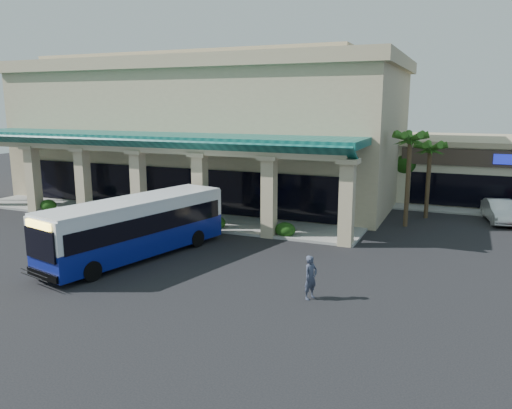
% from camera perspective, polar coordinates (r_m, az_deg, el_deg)
% --- Properties ---
extents(ground, '(110.00, 110.00, 0.00)m').
position_cam_1_polar(ground, '(25.17, -6.10, -6.21)').
color(ground, black).
extents(main_building, '(30.80, 14.80, 11.35)m').
position_cam_1_polar(main_building, '(41.91, -5.26, 8.75)').
color(main_building, tan).
rests_on(main_building, ground).
extents(arcade, '(30.00, 6.20, 5.70)m').
position_cam_1_polar(arcade, '(34.36, -12.42, 3.22)').
color(arcade, '#0C4D48').
rests_on(arcade, ground).
extents(palm_0, '(2.40, 2.40, 6.60)m').
position_cam_1_polar(palm_0, '(32.38, 17.01, 3.30)').
color(palm_0, '#285917').
rests_on(palm_0, ground).
extents(palm_1, '(2.40, 2.40, 5.80)m').
position_cam_1_polar(palm_1, '(35.31, 19.11, 3.15)').
color(palm_1, '#285917').
rests_on(palm_1, ground).
extents(broadleaf_tree, '(2.60, 2.60, 4.81)m').
position_cam_1_polar(broadleaf_tree, '(40.48, 16.75, 3.57)').
color(broadleaf_tree, '#14370C').
rests_on(broadleaf_tree, ground).
extents(transit_bus, '(4.95, 11.01, 2.99)m').
position_cam_1_polar(transit_bus, '(25.62, -13.49, -2.67)').
color(transit_bus, navy).
rests_on(transit_bus, ground).
extents(pedestrian, '(0.66, 0.76, 1.77)m').
position_cam_1_polar(pedestrian, '(19.98, 6.26, -8.28)').
color(pedestrian, '#363D52').
rests_on(pedestrian, ground).
extents(car_white, '(2.30, 4.59, 1.45)m').
position_cam_1_polar(car_white, '(36.27, 26.09, -0.68)').
color(car_white, silver).
rests_on(car_white, ground).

